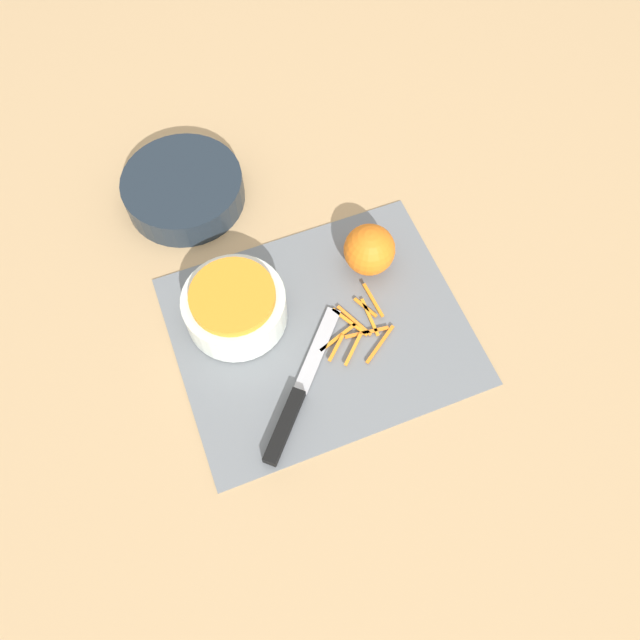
{
  "coord_description": "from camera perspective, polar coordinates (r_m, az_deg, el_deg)",
  "views": [
    {
      "loc": [
        -0.15,
        -0.39,
        0.86
      ],
      "look_at": [
        0.0,
        0.0,
        0.04
      ],
      "focal_mm": 35.0,
      "sensor_mm": 36.0,
      "label": 1
    }
  ],
  "objects": [
    {
      "name": "knife",
      "position": [
        0.9,
        -2.59,
        -8.14
      ],
      "size": [
        0.19,
        0.21,
        0.02
      ],
      "rotation": [
        0.0,
        0.0,
        0.84
      ],
      "color": "black",
      "rests_on": "cutting_board"
    },
    {
      "name": "cutting_board",
      "position": [
        0.96,
        0.0,
        -0.9
      ],
      "size": [
        0.44,
        0.36,
        0.01
      ],
      "color": "slate",
      "rests_on": "ground_plane"
    },
    {
      "name": "orange_left",
      "position": [
        0.98,
        4.54,
        6.43
      ],
      "size": [
        0.08,
        0.08,
        0.08
      ],
      "color": "orange",
      "rests_on": "cutting_board"
    },
    {
      "name": "bowl_dark",
      "position": [
        1.1,
        -12.35,
        11.59
      ],
      "size": [
        0.2,
        0.2,
        0.05
      ],
      "color": "#1E2833",
      "rests_on": "ground_plane"
    },
    {
      "name": "ground_plane",
      "position": [
        0.96,
        0.0,
        -0.98
      ],
      "size": [
        4.0,
        4.0,
        0.0
      ],
      "primitive_type": "plane",
      "color": "tan"
    },
    {
      "name": "peel_pile",
      "position": [
        0.95,
        3.61,
        -0.7
      ],
      "size": [
        0.12,
        0.13,
        0.01
      ],
      "color": "orange",
      "rests_on": "cutting_board"
    },
    {
      "name": "bowl_speckled",
      "position": [
        0.94,
        -7.8,
        1.29
      ],
      "size": [
        0.15,
        0.15,
        0.07
      ],
      "color": "silver",
      "rests_on": "cutting_board"
    }
  ]
}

